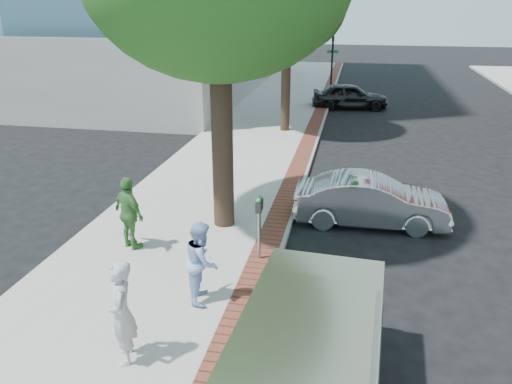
% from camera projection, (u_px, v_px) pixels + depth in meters
% --- Properties ---
extents(ground, '(120.00, 120.00, 0.00)m').
position_uv_depth(ground, '(229.00, 267.00, 11.05)').
color(ground, black).
rests_on(ground, ground).
extents(sidewalk, '(5.00, 60.00, 0.15)m').
position_uv_depth(sidewalk, '(243.00, 156.00, 18.61)').
color(sidewalk, '#9E9991').
rests_on(sidewalk, ground).
extents(brick_strip, '(0.60, 60.00, 0.01)m').
position_uv_depth(brick_strip, '(302.00, 157.00, 18.18)').
color(brick_strip, brown).
rests_on(brick_strip, sidewalk).
extents(curb, '(0.10, 60.00, 0.15)m').
position_uv_depth(curb, '(311.00, 160.00, 18.14)').
color(curb, gray).
rests_on(curb, ground).
extents(office_base, '(18.20, 22.20, 4.00)m').
position_uv_depth(office_base, '(120.00, 57.00, 32.84)').
color(office_base, gray).
rests_on(office_base, ground).
extents(signal_near, '(0.70, 0.15, 3.80)m').
position_uv_depth(signal_near, '(332.00, 58.00, 30.19)').
color(signal_near, black).
rests_on(signal_near, ground).
extents(tree_far, '(4.80, 4.80, 7.14)m').
position_uv_depth(tree_far, '(287.00, 6.00, 20.20)').
color(tree_far, black).
rests_on(tree_far, sidewalk).
extents(parking_meter, '(0.12, 0.32, 1.47)m').
position_uv_depth(parking_meter, '(259.00, 215.00, 10.73)').
color(parking_meter, gray).
rests_on(parking_meter, sidewalk).
extents(person_gray, '(0.63, 0.75, 1.74)m').
position_uv_depth(person_gray, '(122.00, 313.00, 7.68)').
color(person_gray, '#B4B5BA').
rests_on(person_gray, sidewalk).
extents(person_officer, '(0.74, 0.88, 1.60)m').
position_uv_depth(person_officer, '(202.00, 261.00, 9.34)').
color(person_officer, '#9CBAF2').
rests_on(person_officer, sidewalk).
extents(person_green, '(1.08, 0.89, 1.72)m').
position_uv_depth(person_green, '(129.00, 214.00, 11.28)').
color(person_green, '#46823B').
rests_on(person_green, sidewalk).
extents(sedan_silver, '(3.98, 1.49, 1.30)m').
position_uv_depth(sedan_silver, '(371.00, 201.00, 12.94)').
color(sedan_silver, silver).
rests_on(sedan_silver, ground).
extents(bg_car, '(4.19, 2.10, 1.37)m').
position_uv_depth(bg_car, '(350.00, 96.00, 26.86)').
color(bg_car, black).
rests_on(bg_car, ground).
extents(van, '(2.11, 4.86, 1.76)m').
position_uv_depth(van, '(304.00, 373.00, 6.52)').
color(van, gray).
rests_on(van, ground).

